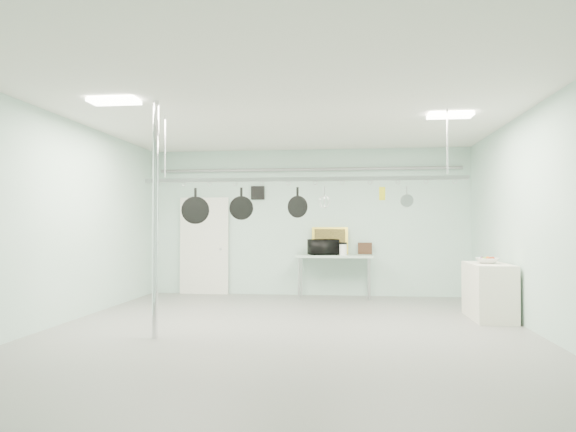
# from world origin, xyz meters

# --- Properties ---
(floor) EXTENTS (8.00, 8.00, 0.00)m
(floor) POSITION_xyz_m (0.00, 0.00, 0.00)
(floor) COLOR gray
(floor) RESTS_ON ground
(ceiling) EXTENTS (7.00, 8.00, 0.02)m
(ceiling) POSITION_xyz_m (0.00, 0.00, 3.19)
(ceiling) COLOR silver
(ceiling) RESTS_ON back_wall
(back_wall) EXTENTS (7.00, 0.02, 3.20)m
(back_wall) POSITION_xyz_m (0.00, 3.99, 1.60)
(back_wall) COLOR silver
(back_wall) RESTS_ON floor
(right_wall) EXTENTS (0.02, 8.00, 3.20)m
(right_wall) POSITION_xyz_m (3.49, 0.00, 1.60)
(right_wall) COLOR silver
(right_wall) RESTS_ON floor
(door) EXTENTS (1.10, 0.10, 2.20)m
(door) POSITION_xyz_m (-2.30, 3.94, 1.05)
(door) COLOR silver
(door) RESTS_ON floor
(wall_vent) EXTENTS (0.30, 0.04, 0.30)m
(wall_vent) POSITION_xyz_m (-1.10, 3.97, 2.25)
(wall_vent) COLOR black
(wall_vent) RESTS_ON back_wall
(conduit_pipe) EXTENTS (6.60, 0.07, 0.07)m
(conduit_pipe) POSITION_xyz_m (0.00, 3.90, 2.75)
(conduit_pipe) COLOR gray
(conduit_pipe) RESTS_ON back_wall
(chrome_pole) EXTENTS (0.08, 0.08, 3.20)m
(chrome_pole) POSITION_xyz_m (-1.70, -0.60, 1.60)
(chrome_pole) COLOR silver
(chrome_pole) RESTS_ON floor
(prep_table) EXTENTS (1.60, 0.70, 0.91)m
(prep_table) POSITION_xyz_m (0.60, 3.60, 0.83)
(prep_table) COLOR #A7C4B3
(prep_table) RESTS_ON floor
(side_cabinet) EXTENTS (0.60, 1.20, 0.90)m
(side_cabinet) POSITION_xyz_m (3.15, 1.40, 0.45)
(side_cabinet) COLOR white
(side_cabinet) RESTS_ON floor
(pot_rack) EXTENTS (4.80, 0.06, 1.00)m
(pot_rack) POSITION_xyz_m (0.20, 0.30, 2.23)
(pot_rack) COLOR #B7B7BC
(pot_rack) RESTS_ON ceiling
(light_panel_left) EXTENTS (0.65, 0.30, 0.05)m
(light_panel_left) POSITION_xyz_m (-2.20, -0.80, 3.16)
(light_panel_left) COLOR white
(light_panel_left) RESTS_ON ceiling
(light_panel_right) EXTENTS (0.65, 0.30, 0.05)m
(light_panel_right) POSITION_xyz_m (2.40, 0.60, 3.16)
(light_panel_right) COLOR white
(light_panel_right) RESTS_ON ceiling
(microwave) EXTENTS (0.69, 0.57, 0.33)m
(microwave) POSITION_xyz_m (0.37, 3.56, 1.07)
(microwave) COLOR black
(microwave) RESTS_ON prep_table
(coffee_canister) EXTENTS (0.19, 0.19, 0.23)m
(coffee_canister) POSITION_xyz_m (0.79, 3.46, 1.02)
(coffee_canister) COLOR white
(coffee_canister) RESTS_ON prep_table
(painting_large) EXTENTS (0.78, 0.15, 0.58)m
(painting_large) POSITION_xyz_m (0.50, 3.90, 1.20)
(painting_large) COLOR gold
(painting_large) RESTS_ON prep_table
(painting_small) EXTENTS (0.30, 0.10, 0.25)m
(painting_small) POSITION_xyz_m (1.25, 3.90, 1.03)
(painting_small) COLOR #372013
(painting_small) RESTS_ON prep_table
(fruit_bowl) EXTENTS (0.46, 0.46, 0.09)m
(fruit_bowl) POSITION_xyz_m (3.13, 1.40, 0.95)
(fruit_bowl) COLOR silver
(fruit_bowl) RESTS_ON side_cabinet
(skillet_left) EXTENTS (0.41, 0.19, 0.55)m
(skillet_left) POSITION_xyz_m (-1.42, 0.30, 1.81)
(skillet_left) COLOR black
(skillet_left) RESTS_ON pot_rack
(skillet_mid) EXTENTS (0.36, 0.11, 0.48)m
(skillet_mid) POSITION_xyz_m (-0.71, 0.30, 1.85)
(skillet_mid) COLOR black
(skillet_mid) RESTS_ON pot_rack
(skillet_right) EXTENTS (0.32, 0.17, 0.46)m
(skillet_right) POSITION_xyz_m (0.14, 0.30, 1.86)
(skillet_right) COLOR black
(skillet_right) RESTS_ON pot_rack
(whisk) EXTENTS (0.22, 0.22, 0.30)m
(whisk) POSITION_xyz_m (0.53, 0.30, 1.93)
(whisk) COLOR silver
(whisk) RESTS_ON pot_rack
(grater) EXTENTS (0.09, 0.04, 0.21)m
(grater) POSITION_xyz_m (1.37, 0.30, 1.98)
(grater) COLOR gold
(grater) RESTS_ON pot_rack
(saucepan) EXTENTS (0.20, 0.13, 0.32)m
(saucepan) POSITION_xyz_m (1.73, 0.30, 1.92)
(saucepan) COLOR silver
(saucepan) RESTS_ON pot_rack
(fruit_cluster) EXTENTS (0.24, 0.24, 0.09)m
(fruit_cluster) POSITION_xyz_m (3.13, 1.40, 0.99)
(fruit_cluster) COLOR #9B2A0E
(fruit_cluster) RESTS_ON fruit_bowl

